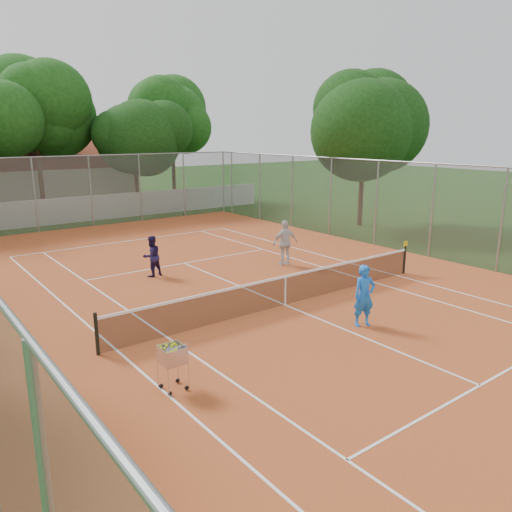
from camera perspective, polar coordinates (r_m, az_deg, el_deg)
ground at (r=15.66m, az=3.33°, el=-5.68°), size 120.00×120.00×0.00m
court_pad at (r=15.66m, az=3.33°, el=-5.65°), size 18.00×34.00×0.02m
court_lines at (r=15.65m, az=3.34°, el=-5.60°), size 10.98×23.78×0.01m
tennis_net at (r=15.50m, az=3.36°, el=-3.90°), size 11.88×0.10×0.98m
perimeter_fence at (r=15.11m, az=3.44°, el=1.48°), size 18.00×34.00×4.00m
boundary_wall at (r=32.00m, az=-19.37°, el=5.07°), size 26.00×0.30×1.50m
clubhouse at (r=41.01m, az=-26.65°, el=8.23°), size 16.40×9.00×4.40m
tropical_trees at (r=34.55m, az=-21.55°, el=12.59°), size 29.00×19.00×10.00m
player_near at (r=14.07m, az=12.27°, el=-4.47°), size 0.73×0.60×1.73m
player_far_left at (r=18.90m, az=-11.83°, el=-0.03°), size 0.84×0.70×1.53m
player_far_right at (r=20.08m, az=3.35°, el=1.52°), size 1.15×0.67×1.84m
ball_hopper at (r=10.71m, az=-9.48°, el=-12.31°), size 0.51×0.51×1.06m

